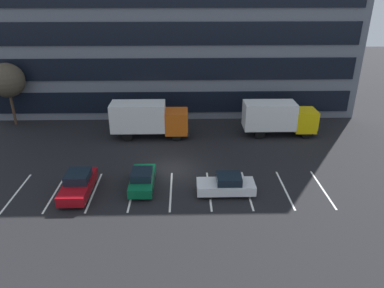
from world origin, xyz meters
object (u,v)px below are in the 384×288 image
(bare_tree, at_px, (7,80))
(sedan_white, at_px, (226,185))
(sedan_maroon, at_px, (78,184))
(sedan_forest, at_px, (142,179))
(box_truck_orange, at_px, (148,118))
(box_truck_yellow, at_px, (278,117))

(bare_tree, bearing_deg, sedan_white, -34.38)
(sedan_white, bearing_deg, sedan_maroon, 178.42)
(sedan_white, xyz_separation_m, bare_tree, (-21.00, 14.37, 4.09))
(sedan_maroon, bearing_deg, sedan_forest, 8.70)
(bare_tree, bearing_deg, sedan_maroon, -53.56)
(box_truck_orange, bearing_deg, box_truck_yellow, 1.21)
(box_truck_yellow, bearing_deg, sedan_white, -119.89)
(sedan_maroon, height_order, sedan_white, sedan_maroon)
(sedan_forest, bearing_deg, bare_tree, 138.05)
(box_truck_orange, xyz_separation_m, sedan_maroon, (-4.16, -10.32, -1.20))
(box_truck_orange, relative_size, sedan_maroon, 1.69)
(box_truck_yellow, bearing_deg, box_truck_orange, -178.79)
(box_truck_orange, height_order, bare_tree, bare_tree)
(box_truck_orange, distance_m, box_truck_yellow, 12.70)
(box_truck_yellow, bearing_deg, sedan_maroon, -147.87)
(sedan_forest, bearing_deg, sedan_maroon, -171.30)
(sedan_maroon, height_order, bare_tree, bare_tree)
(box_truck_orange, distance_m, sedan_maroon, 11.19)
(sedan_maroon, relative_size, sedan_white, 1.07)
(sedan_white, bearing_deg, sedan_forest, 170.86)
(sedan_forest, xyz_separation_m, sedan_maroon, (-4.50, -0.69, 0.06))
(sedan_forest, bearing_deg, box_truck_yellow, 38.69)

